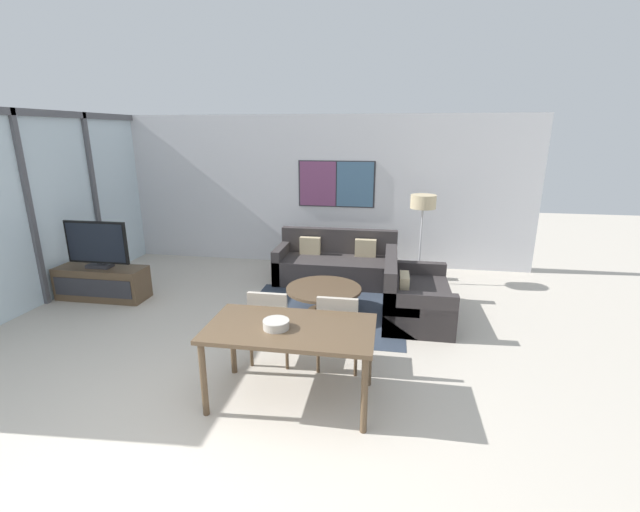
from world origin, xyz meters
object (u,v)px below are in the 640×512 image
television (97,245)px  dining_table (290,335)px  fruit_bowl (276,324)px  dining_chair_centre (339,327)px  floor_lamp (423,207)px  sofa_side (410,298)px  coffee_table (324,294)px  dining_chair_left (271,321)px  tv_console (102,283)px  sofa_main (337,265)px

television → dining_table: 4.04m
television → fruit_bowl: television is taller
television → fruit_bowl: size_ratio=4.06×
dining_chair_centre → floor_lamp: (1.01, 2.95, 0.82)m
sofa_side → floor_lamp: (0.19, 1.43, 1.04)m
coffee_table → floor_lamp: size_ratio=0.70×
dining_table → dining_chair_centre: bearing=59.6°
sofa_side → dining_chair_left: size_ratio=1.68×
tv_console → television: size_ratio=1.38×
coffee_table → dining_chair_left: dining_chair_left is taller
tv_console → sofa_main: size_ratio=0.67×
sofa_main → dining_chair_centre: bearing=-82.3°
sofa_main → coffee_table: 1.43m
sofa_main → tv_console: bearing=-157.3°
coffee_table → dining_chair_centre: size_ratio=1.22×
fruit_bowl → dining_chair_centre: bearing=54.7°
tv_console → dining_chair_centre: dining_chair_centre is taller
tv_console → dining_chair_left: bearing=-24.6°
television → dining_table: bearing=-30.8°
sofa_main → sofa_side: bearing=-48.5°
television → sofa_side: 4.70m
sofa_main → dining_chair_left: (-0.36, -2.86, 0.22)m
tv_console → coffee_table: (3.45, 0.02, 0.03)m
television → sofa_main: television is taller
television → coffee_table: (3.45, 0.01, -0.57)m
sofa_side → fruit_bowl: bearing=149.4°
dining_chair_left → dining_table: bearing=-60.1°
fruit_bowl → dining_table: bearing=26.1°
coffee_table → fruit_bowl: (-0.10, -2.14, 0.53)m
fruit_bowl → floor_lamp: floor_lamp is taller
coffee_table → dining_table: bearing=-89.5°
tv_console → sofa_main: sofa_main is taller
dining_chair_centre → sofa_side: bearing=61.7°
sofa_main → sofa_side: size_ratio=1.40×
fruit_bowl → floor_lamp: (1.50, 3.64, 0.50)m
tv_console → dining_chair_left: 3.42m
tv_console → fruit_bowl: size_ratio=5.60×
dining_chair_left → tv_console: bearing=155.4°
sofa_main → fruit_bowl: size_ratio=8.35×
sofa_side → dining_chair_left: dining_chair_left is taller
television → fruit_bowl: bearing=-32.4°
tv_console → television: (0.00, 0.00, 0.60)m
sofa_side → dining_table: sofa_side is taller
tv_console → floor_lamp: floor_lamp is taller
television → dining_chair_left: size_ratio=1.14×
dining_chair_left → dining_chair_centre: bearing=-1.0°
tv_console → television: television is taller
sofa_side → floor_lamp: bearing=-7.6°
coffee_table → fruit_bowl: fruit_bowl is taller
tv_console → fruit_bowl: bearing=-32.4°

